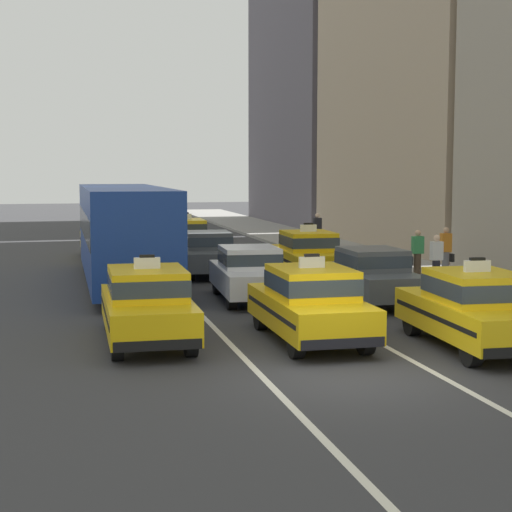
{
  "coord_description": "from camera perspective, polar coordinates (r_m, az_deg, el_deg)",
  "views": [
    {
      "loc": [
        -5.12,
        -14.02,
        3.78
      ],
      "look_at": [
        0.34,
        8.8,
        1.3
      ],
      "focal_mm": 57.45,
      "sensor_mm": 36.0,
      "label": 1
    }
  ],
  "objects": [
    {
      "name": "pedestrian_mid_block",
      "position": [
        25.7,
        12.44,
        -0.35
      ],
      "size": [
        0.36,
        0.24,
        1.65
      ],
      "color": "#23232D",
      "rests_on": "sidewalk_curb"
    },
    {
      "name": "sidewalk_curb",
      "position": [
        31.75,
        9.49,
        -0.75
      ],
      "size": [
        4.0,
        90.0,
        0.15
      ],
      "primitive_type": "cube",
      "color": "gray",
      "rests_on": "ground"
    },
    {
      "name": "taxi_left_third",
      "position": [
        35.69,
        -10.6,
        1.27
      ],
      "size": [
        1.84,
        4.57,
        1.96
      ],
      "color": "black",
      "rests_on": "ground"
    },
    {
      "name": "taxi_right_nearest",
      "position": [
        17.88,
        14.92,
        -3.51
      ],
      "size": [
        2.02,
        4.64,
        1.96
      ],
      "color": "black",
      "rests_on": "ground"
    },
    {
      "name": "taxi_left_nearest",
      "position": [
        17.98,
        -7.58,
        -3.31
      ],
      "size": [
        1.87,
        4.58,
        1.96
      ],
      "color": "black",
      "rests_on": "ground"
    },
    {
      "name": "bus_left_second",
      "position": [
        27.04,
        -9.21,
        1.8
      ],
      "size": [
        2.54,
        11.2,
        3.22
      ],
      "color": "black",
      "rests_on": "ground"
    },
    {
      "name": "sedan_center_second",
      "position": [
        23.58,
        -0.49,
        -1.11
      ],
      "size": [
        1.98,
        4.39,
        1.58
      ],
      "color": "black",
      "rests_on": "ground"
    },
    {
      "name": "ground_plane",
      "position": [
        15.4,
        6.48,
        -8.22
      ],
      "size": [
        160.0,
        160.0,
        0.0
      ],
      "primitive_type": "plane",
      "color": "#353538"
    },
    {
      "name": "taxi_center_nearest",
      "position": [
        18.04,
        3.79,
        -3.24
      ],
      "size": [
        1.84,
        4.57,
        1.96
      ],
      "color": "black",
      "rests_on": "ground"
    },
    {
      "name": "pedestrian_by_storefront",
      "position": [
        36.79,
        4.3,
        1.68
      ],
      "size": [
        0.47,
        0.24,
        1.69
      ],
      "color": "#23232D",
      "rests_on": "sidewalk_curb"
    },
    {
      "name": "taxi_center_fourth",
      "position": [
        35.39,
        -4.98,
        1.31
      ],
      "size": [
        1.93,
        4.61,
        1.96
      ],
      "color": "black",
      "rests_on": "ground"
    },
    {
      "name": "lane_stripe_center_right",
      "position": [
        34.88,
        -2.26,
        -0.18
      ],
      "size": [
        0.14,
        80.0,
        0.01
      ],
      "primitive_type": "cube",
      "color": "silver",
      "rests_on": "ground"
    },
    {
      "name": "lane_stripe_left_center",
      "position": [
        34.41,
        -7.5,
        -0.32
      ],
      "size": [
        0.14,
        80.0,
        0.01
      ],
      "primitive_type": "cube",
      "color": "silver",
      "rests_on": "ground"
    },
    {
      "name": "sedan_center_third",
      "position": [
        29.32,
        -3.39,
        0.29
      ],
      "size": [
        2.04,
        4.41,
        1.58
      ],
      "color": "black",
      "rests_on": "ground"
    },
    {
      "name": "sedan_right_second",
      "position": [
        23.31,
        8.02,
        -1.25
      ],
      "size": [
        1.78,
        4.31,
        1.58
      ],
      "color": "black",
      "rests_on": "ground"
    },
    {
      "name": "pedestrian_near_crosswalk",
      "position": [
        27.15,
        11.16,
        0.03
      ],
      "size": [
        0.47,
        0.24,
        1.68
      ],
      "color": "#473828",
      "rests_on": "sidewalk_curb"
    },
    {
      "name": "taxi_right_third",
      "position": [
        28.38,
        3.6,
        0.15
      ],
      "size": [
        1.99,
        4.63,
        1.96
      ],
      "color": "black",
      "rests_on": "ground"
    },
    {
      "name": "taxi_center_fifth",
      "position": [
        41.19,
        -6.06,
        1.96
      ],
      "size": [
        1.83,
        4.56,
        1.96
      ],
      "color": "black",
      "rests_on": "ground"
    },
    {
      "name": "pedestrian_far_corner",
      "position": [
        28.6,
        13.08,
        0.29
      ],
      "size": [
        0.47,
        0.24,
        1.69
      ],
      "color": "slate",
      "rests_on": "sidewalk_curb"
    }
  ]
}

